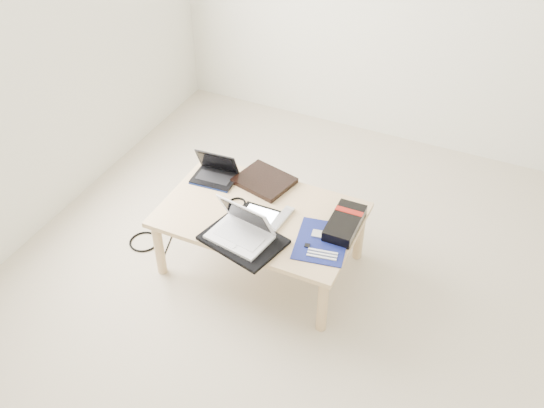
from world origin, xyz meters
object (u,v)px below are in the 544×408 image
at_px(white_laptop, 242,229).
at_px(gpu_box, 345,223).
at_px(coffee_table, 260,219).
at_px(netbook, 215,173).

bearing_deg(white_laptop, gpu_box, 33.37).
bearing_deg(gpu_box, white_laptop, -146.63).
xyz_separation_m(coffee_table, white_laptop, (0.00, -0.23, 0.11)).
height_order(netbook, white_laptop, white_laptop).
distance_m(coffee_table, netbook, 0.43).
xyz_separation_m(coffee_table, gpu_box, (0.47, 0.08, 0.08)).
distance_m(netbook, white_laptop, 0.56).
bearing_deg(netbook, white_laptop, -46.49).
height_order(coffee_table, gpu_box, gpu_box).
height_order(netbook, gpu_box, netbook).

